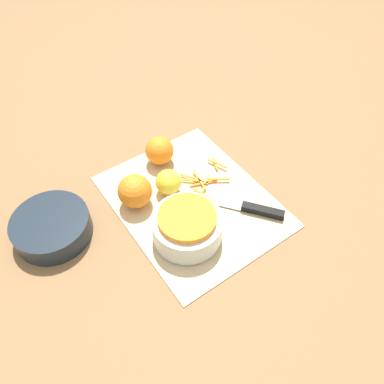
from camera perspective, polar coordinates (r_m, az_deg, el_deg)
ground_plane at (r=0.93m, az=0.00°, el=-1.44°), size 4.00×4.00×0.00m
cutting_board at (r=0.93m, az=0.00°, el=-1.32°), size 0.43×0.35×0.01m
bowl_speckled at (r=0.83m, az=-0.73°, el=-5.19°), size 0.16×0.16×0.07m
bowl_dark at (r=0.91m, az=-20.56°, el=-4.99°), size 0.18×0.18×0.05m
knife at (r=0.91m, az=8.85°, el=-2.43°), size 0.22×0.17×0.02m
orange_left at (r=0.90m, az=-8.70°, el=0.12°), size 0.08×0.08×0.08m
orange_right at (r=1.00m, az=-4.98°, el=6.31°), size 0.08×0.08×0.08m
lemon at (r=0.92m, az=-3.62°, el=1.52°), size 0.06×0.06×0.06m
peel_pile at (r=0.97m, az=1.99°, el=1.94°), size 0.13×0.13×0.01m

